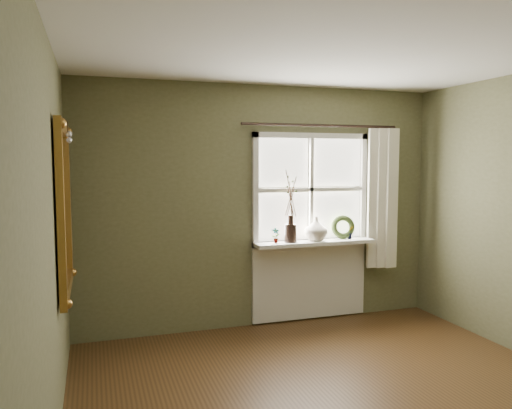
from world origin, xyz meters
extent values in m
plane|color=silver|center=(0.00, 0.00, 2.60)|extent=(4.50, 4.50, 0.00)
cube|color=brown|center=(0.00, 2.30, 1.30)|extent=(4.00, 0.10, 2.60)
cube|color=brown|center=(-2.05, 0.00, 1.30)|extent=(0.10, 4.50, 2.60)
cube|color=silver|center=(0.55, 2.22, 0.89)|extent=(1.36, 0.06, 0.06)
cube|color=silver|center=(0.55, 2.22, 2.07)|extent=(1.36, 0.06, 0.06)
cube|color=silver|center=(-0.10, 2.22, 1.48)|extent=(0.06, 0.06, 1.24)
cube|color=silver|center=(1.20, 2.22, 1.48)|extent=(0.06, 0.06, 1.24)
cube|color=silver|center=(0.55, 2.22, 1.48)|extent=(1.24, 0.05, 0.04)
cube|color=silver|center=(0.55, 2.22, 1.48)|extent=(0.04, 0.05, 1.12)
cube|color=white|center=(0.23, 2.25, 1.77)|extent=(0.59, 0.01, 0.53)
cube|color=white|center=(0.88, 2.25, 1.77)|extent=(0.59, 0.01, 0.53)
cube|color=white|center=(0.23, 2.25, 1.19)|extent=(0.59, 0.01, 0.53)
cube|color=white|center=(0.88, 2.25, 1.19)|extent=(0.59, 0.01, 0.53)
cube|color=silver|center=(0.55, 2.12, 0.90)|extent=(1.36, 0.26, 0.04)
cube|color=silver|center=(0.55, 2.23, 0.46)|extent=(1.36, 0.04, 0.88)
cylinder|color=black|center=(0.27, 2.12, 1.02)|extent=(0.14, 0.14, 0.20)
imported|color=beige|center=(0.57, 2.12, 1.05)|extent=(0.29, 0.29, 0.26)
torus|color=#2D3D1B|center=(0.92, 2.16, 1.02)|extent=(0.29, 0.18, 0.28)
imported|color=#2D3D1B|center=(0.10, 2.12, 1.00)|extent=(0.09, 0.06, 0.16)
imported|color=#2D3D1B|center=(0.99, 2.12, 0.99)|extent=(0.09, 0.08, 0.15)
cube|color=silver|center=(1.39, 2.13, 1.37)|extent=(0.36, 0.12, 1.59)
cylinder|color=black|center=(0.65, 2.17, 2.18)|extent=(1.84, 0.03, 0.03)
cube|color=white|center=(-1.97, 1.28, 1.43)|extent=(0.02, 0.92, 1.14)
cube|color=#A27130|center=(-1.96, 1.28, 2.05)|extent=(0.05, 1.12, 0.10)
cube|color=#A27130|center=(-1.96, 1.28, 0.81)|extent=(0.05, 1.12, 0.10)
cube|color=#A27130|center=(-1.96, 0.77, 1.43)|extent=(0.05, 0.10, 1.14)
cube|color=#A27130|center=(-1.96, 1.79, 1.43)|extent=(0.05, 0.10, 1.14)
sphere|color=silver|center=(-1.91, 1.25, 1.99)|extent=(0.04, 0.04, 0.04)
sphere|color=silver|center=(-1.91, 1.28, 1.95)|extent=(0.04, 0.04, 0.04)
sphere|color=silver|center=(-1.91, 1.31, 2.00)|extent=(0.04, 0.04, 0.04)
camera|label=1|loc=(-1.75, -2.83, 1.80)|focal=35.00mm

